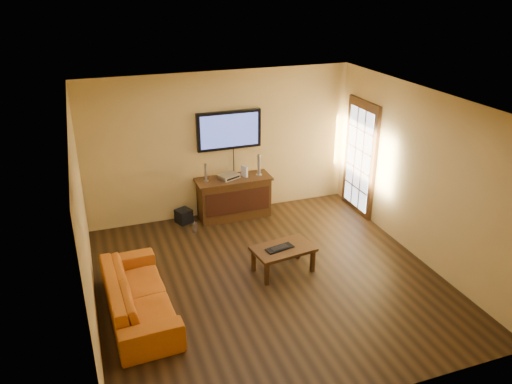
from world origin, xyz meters
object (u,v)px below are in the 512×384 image
television (229,130)px  coffee_table (283,251)px  av_receiver (229,176)px  game_console (245,171)px  keyboard (280,248)px  bottle (195,228)px  speaker_right (259,166)px  sofa (138,288)px  speaker_left (206,173)px  media_console (234,197)px  subwoofer (184,216)px

television → coffee_table: (0.14, -2.30, -1.28)m
av_receiver → game_console: 0.31m
coffee_table → keyboard: bearing=-167.8°
bottle → keyboard: size_ratio=0.49×
speaker_right → keyboard: speaker_right is taller
av_receiver → television: bearing=43.3°
sofa → bottle: sofa is taller
television → speaker_left: (-0.51, -0.19, -0.70)m
television → av_receiver: size_ratio=3.43×
bottle → sofa: bearing=-121.8°
media_console → speaker_right: size_ratio=3.48×
sofa → game_console: 3.37m
coffee_table → speaker_right: 2.19m
media_console → av_receiver: 0.43m
speaker_left → bottle: 1.00m
av_receiver → game_console: bearing=-24.7°
coffee_table → subwoofer: 2.42m
media_console → speaker_right: bearing=-0.3°
coffee_table → bottle: size_ratio=4.41×
television → keyboard: size_ratio=2.62×
speaker_left → av_receiver: (0.43, -0.01, -0.11)m
television → game_console: 0.81m
speaker_left → keyboard: size_ratio=0.72×
game_console → keyboard: game_console is taller
av_receiver → speaker_right: bearing=-26.4°
coffee_table → keyboard: (-0.07, -0.01, 0.07)m
television → keyboard: bearing=-88.2°
game_console → bottle: bearing=179.9°
keyboard → game_console: bearing=86.0°
speaker_left → subwoofer: bearing=175.1°
speaker_right → bottle: speaker_right is taller
subwoofer → game_console: bearing=-25.8°
av_receiver → bottle: bearing=-174.2°
sofa → speaker_left: bearing=-35.6°
subwoofer → bottle: bearing=-103.1°
media_console → av_receiver: av_receiver is taller
media_console → television: size_ratio=1.16×
television → subwoofer: bearing=-170.7°
sofa → speaker_right: bearing=-49.9°
television → sofa: size_ratio=0.60×
game_console → subwoofer: (-1.17, 0.05, -0.75)m
subwoofer → keyboard: 2.41m
speaker_left → av_receiver: size_ratio=0.95×
speaker_right → subwoofer: bearing=177.2°
coffee_table → bottle: 1.95m
keyboard → coffee_table: bearing=12.2°
av_receiver → bottle: size_ratio=1.57×
media_console → keyboard: (0.07, -2.09, 0.03)m
av_receiver → game_console: size_ratio=1.69×
speaker_right → sofa: bearing=-137.3°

